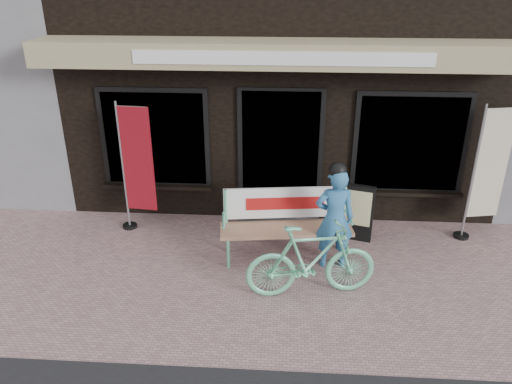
# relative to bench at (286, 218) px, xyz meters

# --- Properties ---
(ground) EXTENTS (70.00, 70.00, 0.00)m
(ground) POSITION_rel_bench_xyz_m (-0.11, -0.83, -0.59)
(ground) COLOR #A57E7E
(ground) RESTS_ON ground
(storefront) EXTENTS (7.00, 6.77, 6.00)m
(storefront) POSITION_rel_bench_xyz_m (-0.11, 4.13, 2.40)
(storefront) COLOR black
(storefront) RESTS_ON ground
(bench) EXTENTS (1.91, 0.70, 1.01)m
(bench) POSITION_rel_bench_xyz_m (0.00, 0.00, 0.00)
(bench) COLOR #64C398
(bench) RESTS_ON ground
(person) EXTENTS (0.56, 0.38, 1.56)m
(person) POSITION_rel_bench_xyz_m (0.66, -0.25, 0.17)
(person) COLOR teal
(person) RESTS_ON ground
(bicycle) EXTENTS (1.72, 0.76, 1.00)m
(bicycle) POSITION_rel_bench_xyz_m (0.33, -0.95, -0.09)
(bicycle) COLOR #64C398
(bicycle) RESTS_ON ground
(nobori_red) EXTENTS (0.62, 0.25, 2.08)m
(nobori_red) POSITION_rel_bench_xyz_m (-2.30, 0.64, 0.48)
(nobori_red) COLOR gray
(nobori_red) RESTS_ON ground
(nobori_cream) EXTENTS (0.63, 0.27, 2.12)m
(nobori_cream) POSITION_rel_bench_xyz_m (2.95, 0.72, 0.50)
(nobori_cream) COLOR gray
(nobori_cream) RESTS_ON ground
(menu_stand) EXTENTS (0.46, 0.22, 0.91)m
(menu_stand) POSITION_rel_bench_xyz_m (1.09, 0.50, -0.13)
(menu_stand) COLOR black
(menu_stand) RESTS_ON ground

